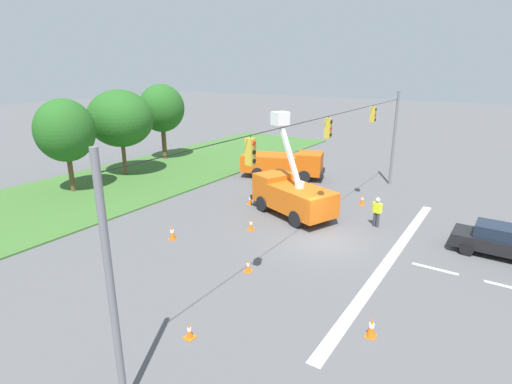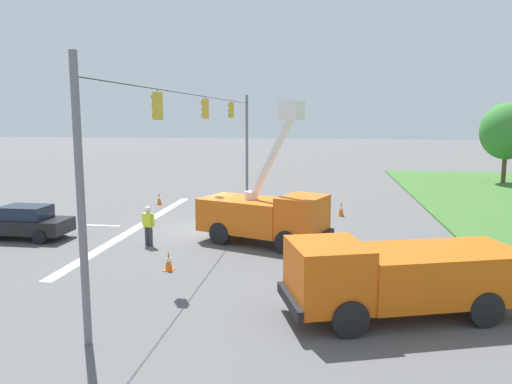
# 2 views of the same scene
# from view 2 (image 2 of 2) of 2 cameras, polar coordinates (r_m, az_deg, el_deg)

# --- Properties ---
(ground_plane) EXTENTS (200.00, 200.00, 0.00)m
(ground_plane) POSITION_cam_2_polar(r_m,az_deg,el_deg) (25.51, -5.55, -4.20)
(ground_plane) COLOR #565659
(lane_markings) EXTENTS (17.60, 15.25, 0.01)m
(lane_markings) POSITION_cam_2_polar(r_m,az_deg,el_deg) (27.15, -16.20, -3.71)
(lane_markings) COLOR silver
(lane_markings) RESTS_ON ground
(signal_gantry) EXTENTS (26.20, 0.33, 7.20)m
(signal_gantry) POSITION_cam_2_polar(r_m,az_deg,el_deg) (24.86, -5.74, 5.79)
(signal_gantry) COLOR slate
(signal_gantry) RESTS_ON ground
(tree_far_west) EXTENTS (4.13, 4.25, 6.75)m
(tree_far_west) POSITION_cam_2_polar(r_m,az_deg,el_deg) (46.42, 26.74, 6.21)
(tree_far_west) COLOR brown
(tree_far_west) RESTS_ON ground
(utility_truck_bucket_lift) EXTENTS (4.31, 6.25, 6.30)m
(utility_truck_bucket_lift) POSITION_cam_2_polar(r_m,az_deg,el_deg) (22.16, 1.08, -2.44)
(utility_truck_bucket_lift) COLOR orange
(utility_truck_bucket_lift) RESTS_ON ground
(utility_truck_support_near) EXTENTS (4.36, 7.17, 2.23)m
(utility_truck_support_near) POSITION_cam_2_polar(r_m,az_deg,el_deg) (14.93, 16.14, -9.05)
(utility_truck_support_near) COLOR #D6560F
(utility_truck_support_near) RESTS_ON ground
(sedan_black) EXTENTS (1.98, 4.33, 1.56)m
(sedan_black) POSITION_cam_2_polar(r_m,az_deg,el_deg) (25.62, -24.99, -3.13)
(sedan_black) COLOR black
(sedan_black) RESTS_ON ground
(road_worker) EXTENTS (0.34, 0.63, 1.77)m
(road_worker) POSITION_cam_2_polar(r_m,az_deg,el_deg) (22.44, -12.20, -3.53)
(road_worker) COLOR #383842
(road_worker) RESTS_ON ground
(traffic_cone_foreground_left) EXTENTS (0.36, 0.36, 0.83)m
(traffic_cone_foreground_left) POSITION_cam_2_polar(r_m,az_deg,el_deg) (28.90, 9.71, -1.91)
(traffic_cone_foreground_left) COLOR orange
(traffic_cone_foreground_left) RESTS_ON ground
(traffic_cone_foreground_right) EXTENTS (0.36, 0.36, 0.71)m
(traffic_cone_foreground_right) POSITION_cam_2_polar(r_m,az_deg,el_deg) (22.00, 9.52, -5.45)
(traffic_cone_foreground_right) COLOR orange
(traffic_cone_foreground_right) RESTS_ON ground
(traffic_cone_mid_left) EXTENTS (0.36, 0.36, 0.74)m
(traffic_cone_mid_left) POSITION_cam_2_polar(r_m,az_deg,el_deg) (18.92, -9.96, -7.76)
(traffic_cone_mid_left) COLOR orange
(traffic_cone_mid_left) RESTS_ON ground
(traffic_cone_mid_right) EXTENTS (0.36, 0.36, 0.61)m
(traffic_cone_mid_right) POSITION_cam_2_polar(r_m,az_deg,el_deg) (29.93, -0.77, -1.66)
(traffic_cone_mid_right) COLOR orange
(traffic_cone_mid_right) RESTS_ON ground
(traffic_cone_near_bucket) EXTENTS (0.36, 0.36, 0.70)m
(traffic_cone_near_bucket) POSITION_cam_2_polar(r_m,az_deg,el_deg) (25.60, 3.67, -3.34)
(traffic_cone_near_bucket) COLOR orange
(traffic_cone_near_bucket) RESTS_ON ground
(traffic_cone_lane_edge_a) EXTENTS (0.36, 0.36, 0.79)m
(traffic_cone_lane_edge_a) POSITION_cam_2_polar(r_m,az_deg,el_deg) (32.78, -11.01, -0.73)
(traffic_cone_lane_edge_a) COLOR orange
(traffic_cone_lane_edge_a) RESTS_ON ground
(traffic_cone_lane_edge_b) EXTENTS (0.36, 0.36, 0.58)m
(traffic_cone_lane_edge_b) POSITION_cam_2_polar(r_m,az_deg,el_deg) (34.89, -1.07, -0.20)
(traffic_cone_lane_edge_b) COLOR orange
(traffic_cone_lane_edge_b) RESTS_ON ground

